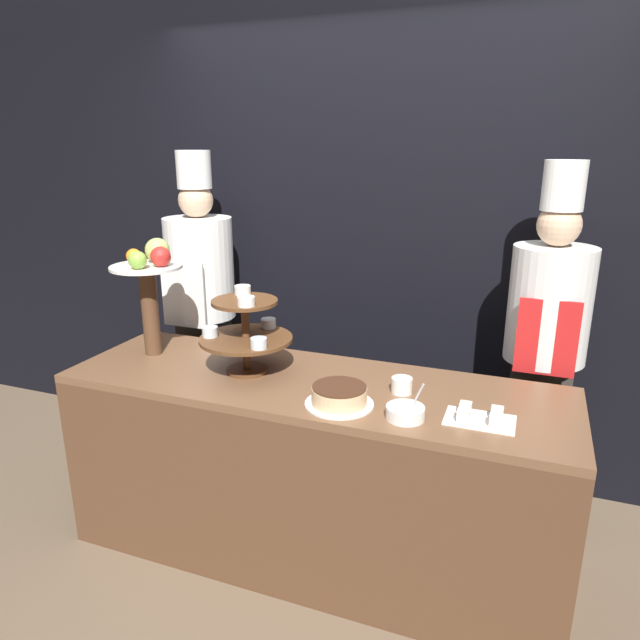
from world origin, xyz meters
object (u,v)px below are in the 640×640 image
at_px(tiered_stand, 246,330).
at_px(cup_white, 402,385).
at_px(chef_center_left, 545,338).
at_px(serving_bowl_near, 405,412).
at_px(cake_square_tray, 480,417).
at_px(fruit_pedestal, 150,278).
at_px(cake_round, 339,396).
at_px(chef_left, 202,297).

height_order(tiered_stand, cup_white, tiered_stand).
bearing_deg(chef_center_left, tiered_stand, -154.42).
relative_size(tiered_stand, serving_bowl_near, 2.75).
distance_m(tiered_stand, cake_square_tray, 1.06).
xyz_separation_m(tiered_stand, fruit_pedestal, (-0.53, 0.06, 0.18)).
xyz_separation_m(cup_white, serving_bowl_near, (0.07, -0.23, -0.01)).
distance_m(tiered_stand, fruit_pedestal, 0.57).
xyz_separation_m(tiered_stand, cake_square_tray, (1.03, -0.13, -0.18)).
bearing_deg(chef_center_left, cake_square_tray, -106.58).
bearing_deg(serving_bowl_near, fruit_pedestal, 168.48).
relative_size(cake_round, chef_center_left, 0.15).
bearing_deg(cake_round, tiered_stand, 160.27).
bearing_deg(cake_square_tray, chef_center_left, 73.42).
height_order(fruit_pedestal, cake_round, fruit_pedestal).
bearing_deg(cake_square_tray, cake_round, -174.15).
height_order(cake_square_tray, chef_center_left, chef_center_left).
height_order(tiered_stand, chef_center_left, chef_center_left).
xyz_separation_m(fruit_pedestal, cake_round, (1.03, -0.24, -0.34)).
bearing_deg(cup_white, chef_center_left, 46.58).
bearing_deg(fruit_pedestal, chef_left, 97.51).
bearing_deg(chef_left, cup_white, -23.75).
bearing_deg(fruit_pedestal, tiered_stand, -6.57).
bearing_deg(cup_white, cake_round, -135.15).
height_order(cake_round, chef_center_left, chef_center_left).
bearing_deg(chef_left, chef_center_left, 0.00).
xyz_separation_m(cup_white, chef_center_left, (0.54, 0.58, 0.09)).
height_order(cup_white, cake_square_tray, cup_white).
xyz_separation_m(tiered_stand, chef_center_left, (1.25, 0.60, -0.08)).
relative_size(cup_white, serving_bowl_near, 0.57).
xyz_separation_m(cake_round, cup_white, (0.20, 0.20, -0.00)).
xyz_separation_m(tiered_stand, chef_left, (-0.60, 0.60, -0.05)).
relative_size(cake_square_tray, chef_center_left, 0.14).
height_order(fruit_pedestal, chef_center_left, chef_center_left).
height_order(cake_round, cup_white, cake_round).
xyz_separation_m(cake_round, chef_center_left, (0.75, 0.78, 0.08)).
bearing_deg(chef_left, fruit_pedestal, -82.49).
distance_m(cup_white, cake_square_tray, 0.36).
bearing_deg(tiered_stand, fruit_pedestal, 173.43).
relative_size(tiered_stand, cake_square_tray, 1.63).
relative_size(cake_round, serving_bowl_near, 1.81).
relative_size(fruit_pedestal, cup_white, 6.45).
bearing_deg(cake_round, serving_bowl_near, -5.18).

